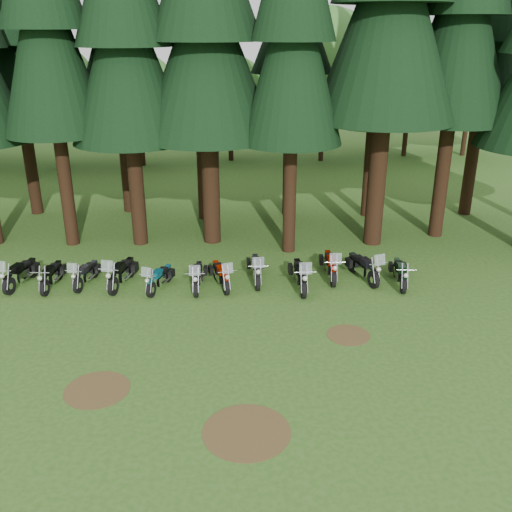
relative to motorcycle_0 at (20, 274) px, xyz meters
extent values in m
plane|color=#2C5719|center=(7.18, -5.01, -0.48)|extent=(120.00, 120.00, 0.00)
cylinder|color=#301C10|center=(0.89, 4.49, 2.51)|extent=(0.58, 0.58, 5.99)
cone|color=black|center=(0.89, 4.49, 8.25)|extent=(4.32, 4.32, 7.49)
cylinder|color=#301C10|center=(3.97, 4.39, 2.30)|extent=(0.66, 0.66, 5.57)
cone|color=black|center=(3.97, 4.39, 7.63)|extent=(4.95, 4.95, 6.96)
cylinder|color=#301C10|center=(7.25, 4.43, 2.36)|extent=(0.77, 0.77, 5.70)
cone|color=black|center=(7.25, 4.43, 7.82)|extent=(5.81, 5.81, 7.12)
cylinder|color=#301C10|center=(10.61, 3.01, 2.37)|extent=(0.55, 0.55, 5.71)
cone|color=black|center=(10.61, 3.01, 7.84)|extent=(4.15, 4.15, 7.14)
cylinder|color=#301C10|center=(14.54, 3.75, 2.82)|extent=(0.80, 0.80, 6.62)
cone|color=black|center=(14.54, 3.75, 9.16)|extent=(5.98, 5.98, 8.27)
cylinder|color=#301C10|center=(17.80, 4.59, 2.69)|extent=(0.64, 0.64, 6.35)
cone|color=black|center=(17.80, 4.59, 8.77)|extent=(4.79, 4.79, 7.93)
cylinder|color=#301C10|center=(-2.08, 9.33, 2.28)|extent=(0.60, 0.60, 5.53)
cone|color=black|center=(-2.08, 9.33, 7.57)|extent=(4.52, 4.52, 6.91)
cylinder|color=#301C10|center=(2.80, 9.39, 2.29)|extent=(0.65, 0.65, 5.55)
cone|color=black|center=(2.80, 9.39, 7.62)|extent=(4.85, 4.85, 6.94)
cylinder|color=#301C10|center=(6.81, 7.93, 2.27)|extent=(0.58, 0.58, 5.52)
cone|color=black|center=(6.81, 7.93, 7.56)|extent=(4.35, 4.35, 6.90)
cylinder|color=#301C10|center=(11.21, 8.23, 1.86)|extent=(0.66, 0.66, 4.70)
cone|color=black|center=(11.21, 8.23, 6.36)|extent=(4.94, 4.94, 5.87)
cone|color=black|center=(11.21, 8.23, 9.13)|extent=(3.95, 3.95, 4.96)
cylinder|color=#301C10|center=(15.25, 7.85, 2.30)|extent=(0.53, 0.53, 5.56)
cone|color=black|center=(15.25, 7.85, 7.63)|extent=(3.94, 3.94, 6.95)
cylinder|color=#301C10|center=(20.54, 7.77, 2.34)|extent=(0.61, 0.61, 5.65)
cone|color=black|center=(20.54, 7.77, 7.75)|extent=(4.59, 4.59, 7.06)
cylinder|color=#301C10|center=(-3.56, 19.96, 0.92)|extent=(0.36, 0.36, 2.80)
sphere|color=#2F6A23|center=(-3.56, 19.96, 4.65)|extent=(6.53, 6.53, 6.53)
sphere|color=#2F6A23|center=(-2.44, 19.22, 3.99)|extent=(4.67, 4.67, 4.67)
cylinder|color=#301C10|center=(2.19, 20.30, 0.79)|extent=(0.36, 0.36, 2.55)
sphere|color=#2F6A23|center=(2.19, 20.30, 4.19)|extent=(5.95, 5.95, 5.95)
sphere|color=#2F6A23|center=(3.21, 19.62, 3.59)|extent=(4.25, 4.25, 4.25)
cylinder|color=#301C10|center=(8.49, 21.49, 0.75)|extent=(0.36, 0.36, 2.47)
sphere|color=#2F6A23|center=(8.49, 21.49, 4.04)|extent=(5.76, 5.76, 5.76)
sphere|color=#2F6A23|center=(9.48, 20.83, 3.47)|extent=(4.12, 4.12, 4.12)
cylinder|color=#301C10|center=(15.10, 20.95, 1.28)|extent=(0.36, 0.36, 3.52)
sphere|color=#2F6A23|center=(15.10, 20.95, 5.97)|extent=(8.21, 8.21, 8.21)
sphere|color=#2F6A23|center=(16.50, 20.01, 5.15)|extent=(5.87, 5.87, 5.87)
cylinder|color=#301C10|center=(21.72, 22.20, 0.99)|extent=(0.36, 0.36, 2.94)
sphere|color=#2F6A23|center=(21.72, 22.20, 4.91)|extent=(6.86, 6.86, 6.86)
sphere|color=#2F6A23|center=(22.89, 21.42, 4.22)|extent=(4.90, 4.90, 4.90)
cylinder|color=#301C10|center=(26.26, 22.06, 1.27)|extent=(0.36, 0.36, 3.52)
sphere|color=#2F6A23|center=(26.26, 22.06, 5.96)|extent=(8.20, 8.20, 8.20)
sphere|color=#2F6A23|center=(27.67, 21.13, 5.14)|extent=(5.86, 5.86, 5.86)
cylinder|color=#4C3D1E|center=(4.18, -7.01, -0.48)|extent=(1.80, 1.80, 0.01)
cylinder|color=#4C3D1E|center=(11.68, -4.51, -0.48)|extent=(1.40, 1.40, 0.01)
cylinder|color=#4C3D1E|center=(8.18, -9.01, -0.48)|extent=(2.20, 2.20, 0.01)
cylinder|color=black|center=(-0.19, -0.75, -0.15)|extent=(0.31, 0.69, 0.68)
cylinder|color=black|center=(0.20, 0.78, -0.15)|extent=(0.31, 0.69, 0.68)
cube|color=silver|center=(0.02, 0.06, -0.06)|extent=(0.46, 0.76, 0.35)
cube|color=black|center=(-0.04, -0.16, 0.31)|extent=(0.44, 0.62, 0.25)
cube|color=black|center=(0.08, 0.29, 0.27)|extent=(0.44, 0.62, 0.12)
cube|color=silver|center=(-0.27, -1.05, 0.76)|extent=(0.45, 0.23, 0.40)
cylinder|color=black|center=(1.14, -0.95, -0.16)|extent=(0.19, 0.65, 0.64)
cylinder|color=black|center=(1.28, 0.55, -0.16)|extent=(0.19, 0.65, 0.64)
cube|color=silver|center=(1.22, -0.15, -0.08)|extent=(0.33, 0.70, 0.33)
cube|color=black|center=(1.20, -0.37, 0.27)|extent=(0.34, 0.56, 0.23)
cube|color=black|center=(1.24, 0.07, 0.23)|extent=(0.34, 0.56, 0.12)
cylinder|color=black|center=(2.31, -0.76, -0.18)|extent=(0.27, 0.62, 0.60)
cylinder|color=black|center=(2.64, 0.61, -0.18)|extent=(0.27, 0.62, 0.60)
cube|color=silver|center=(2.48, -0.03, -0.10)|extent=(0.40, 0.68, 0.31)
cube|color=black|center=(2.43, -0.23, 0.23)|extent=(0.39, 0.55, 0.22)
cube|color=black|center=(2.53, 0.17, 0.19)|extent=(0.39, 0.55, 0.11)
cube|color=silver|center=(2.24, -1.03, 0.63)|extent=(0.40, 0.20, 0.36)
cylinder|color=black|center=(3.64, -1.04, -0.14)|extent=(0.32, 0.71, 0.70)
cylinder|color=black|center=(4.05, 0.55, -0.14)|extent=(0.32, 0.71, 0.70)
cube|color=silver|center=(3.86, -0.20, -0.04)|extent=(0.47, 0.79, 0.36)
cube|color=black|center=(3.80, -0.43, 0.34)|extent=(0.45, 0.64, 0.25)
cube|color=black|center=(3.92, 0.04, 0.30)|extent=(0.45, 0.64, 0.13)
cube|color=silver|center=(3.56, -1.35, 0.81)|extent=(0.46, 0.24, 0.42)
cylinder|color=black|center=(5.06, -1.31, -0.19)|extent=(0.33, 0.61, 0.60)
cylinder|color=black|center=(5.56, 0.01, -0.19)|extent=(0.33, 0.61, 0.60)
cube|color=silver|center=(5.32, -0.61, -0.10)|extent=(0.46, 0.68, 0.31)
cube|color=#0E5D72|center=(5.25, -0.80, 0.22)|extent=(0.43, 0.56, 0.22)
cube|color=black|center=(5.40, -0.41, 0.19)|extent=(0.43, 0.56, 0.11)
cube|color=silver|center=(4.96, -1.56, 0.62)|extent=(0.40, 0.24, 0.36)
cylinder|color=black|center=(6.70, -1.41, -0.16)|extent=(0.16, 0.65, 0.64)
cylinder|color=black|center=(6.77, 0.10, -0.16)|extent=(0.16, 0.65, 0.64)
cube|color=silver|center=(6.74, -0.60, -0.08)|extent=(0.30, 0.69, 0.33)
cube|color=black|center=(6.73, -0.83, 0.27)|extent=(0.31, 0.55, 0.23)
cube|color=black|center=(6.75, -0.38, 0.24)|extent=(0.31, 0.55, 0.12)
cube|color=silver|center=(6.69, -1.70, 0.70)|extent=(0.41, 0.14, 0.38)
cylinder|color=black|center=(7.79, -1.28, -0.17)|extent=(0.29, 0.65, 0.64)
cylinder|color=black|center=(7.43, 0.18, -0.17)|extent=(0.29, 0.65, 0.64)
cube|color=silver|center=(7.59, -0.50, -0.08)|extent=(0.43, 0.72, 0.33)
cube|color=#AA1900|center=(7.65, -0.72, 0.27)|extent=(0.41, 0.59, 0.23)
cube|color=black|center=(7.54, -0.29, 0.23)|extent=(0.41, 0.59, 0.12)
cube|color=silver|center=(7.86, -1.56, 0.70)|extent=(0.42, 0.22, 0.38)
cylinder|color=black|center=(8.99, -0.97, -0.15)|extent=(0.14, 0.68, 0.68)
cylinder|color=black|center=(8.99, 0.62, -0.15)|extent=(0.14, 0.68, 0.68)
cube|color=silver|center=(8.99, -0.12, -0.05)|extent=(0.29, 0.72, 0.35)
cube|color=black|center=(8.99, -0.36, 0.31)|extent=(0.31, 0.56, 0.25)
cube|color=black|center=(8.99, 0.11, 0.27)|extent=(0.31, 0.56, 0.12)
cube|color=silver|center=(8.99, -1.27, 0.77)|extent=(0.43, 0.13, 0.41)
cylinder|color=black|center=(10.60, -1.73, -0.13)|extent=(0.16, 0.71, 0.71)
cylinder|color=black|center=(10.58, -0.06, -0.13)|extent=(0.16, 0.71, 0.71)
cube|color=silver|center=(10.59, -0.84, -0.03)|extent=(0.31, 0.75, 0.36)
cube|color=black|center=(10.59, -1.09, 0.35)|extent=(0.33, 0.59, 0.26)
cube|color=black|center=(10.58, -0.60, 0.31)|extent=(0.33, 0.59, 0.13)
cube|color=silver|center=(10.60, -2.05, 0.82)|extent=(0.45, 0.14, 0.42)
cylinder|color=black|center=(11.86, -0.84, -0.14)|extent=(0.18, 0.70, 0.69)
cylinder|color=black|center=(11.93, 0.79, -0.14)|extent=(0.18, 0.70, 0.69)
cube|color=silver|center=(11.90, 0.02, -0.04)|extent=(0.33, 0.75, 0.36)
cube|color=#790B00|center=(11.89, -0.22, 0.34)|extent=(0.34, 0.59, 0.25)
cube|color=black|center=(11.91, 0.27, 0.29)|extent=(0.34, 0.59, 0.13)
cube|color=silver|center=(11.85, -1.16, 0.80)|extent=(0.45, 0.15, 0.42)
cylinder|color=black|center=(13.36, -1.05, -0.14)|extent=(0.33, 0.70, 0.69)
cylinder|color=black|center=(12.91, 0.50, -0.14)|extent=(0.33, 0.70, 0.69)
cube|color=silver|center=(13.12, -0.23, -0.05)|extent=(0.48, 0.78, 0.36)
cube|color=black|center=(13.19, -0.46, 0.33)|extent=(0.46, 0.64, 0.25)
cube|color=black|center=(13.06, 0.01, 0.29)|extent=(0.46, 0.64, 0.13)
cube|color=silver|center=(13.45, -1.36, 0.79)|extent=(0.46, 0.25, 0.41)
cylinder|color=black|center=(14.35, -1.58, -0.16)|extent=(0.22, 0.66, 0.65)
cylinder|color=black|center=(14.54, -0.06, -0.16)|extent=(0.22, 0.66, 0.65)
cube|color=silver|center=(14.45, -0.77, -0.07)|extent=(0.36, 0.72, 0.34)
cube|color=black|center=(14.42, -0.99, 0.28)|extent=(0.36, 0.58, 0.24)
cube|color=black|center=(14.48, -0.54, 0.25)|extent=(0.36, 0.58, 0.12)
camera|label=1|loc=(7.69, -20.32, 8.75)|focal=40.00mm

